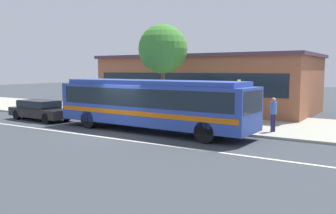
# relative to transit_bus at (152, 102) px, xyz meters

# --- Properties ---
(ground_plane) EXTENTS (120.00, 120.00, 0.00)m
(ground_plane) POSITION_rel_transit_bus_xyz_m (-1.14, -1.76, -1.59)
(ground_plane) COLOR #343A41
(sidewalk_slab) EXTENTS (60.00, 8.00, 0.12)m
(sidewalk_slab) POSITION_rel_transit_bus_xyz_m (-1.14, 5.35, -1.53)
(sidewalk_slab) COLOR #9D9E8F
(sidewalk_slab) RESTS_ON ground_plane
(lane_stripe_center) EXTENTS (56.00, 0.16, 0.01)m
(lane_stripe_center) POSITION_rel_transit_bus_xyz_m (-1.14, -2.56, -1.59)
(lane_stripe_center) COLOR silver
(lane_stripe_center) RESTS_ON ground_plane
(transit_bus) EXTENTS (11.30, 2.95, 2.73)m
(transit_bus) POSITION_rel_transit_bus_xyz_m (0.00, 0.00, 0.00)
(transit_bus) COLOR #2B45A0
(transit_bus) RESTS_ON ground_plane
(sedan_behind_bus) EXTENTS (4.85, 2.02, 1.29)m
(sedan_behind_bus) POSITION_rel_transit_bus_xyz_m (-8.70, -0.19, -0.86)
(sedan_behind_bus) COLOR black
(sedan_behind_bus) RESTS_ON ground_plane
(pedestrian_waiting_near_sign) EXTENTS (0.45, 0.45, 1.75)m
(pedestrian_waiting_near_sign) POSITION_rel_transit_bus_xyz_m (5.64, 2.70, -0.45)
(pedestrian_waiting_near_sign) COLOR #26224F
(pedestrian_waiting_near_sign) RESTS_ON sidewalk_slab
(pedestrian_walking_along_curb) EXTENTS (0.43, 0.43, 1.65)m
(pedestrian_walking_along_curb) POSITION_rel_transit_bus_xyz_m (3.18, 3.44, -0.51)
(pedestrian_walking_along_curb) COLOR navy
(pedestrian_walking_along_curb) RESTS_ON sidewalk_slab
(bus_stop_sign) EXTENTS (0.08, 0.44, 2.65)m
(bus_stop_sign) POSITION_rel_transit_bus_xyz_m (4.16, 1.67, 0.22)
(bus_stop_sign) COLOR gray
(bus_stop_sign) RESTS_ON sidewalk_slab
(street_tree_near_stop) EXTENTS (3.06, 3.06, 5.96)m
(street_tree_near_stop) POSITION_rel_transit_bus_xyz_m (-1.59, 3.51, 2.94)
(street_tree_near_stop) COLOR brown
(street_tree_near_stop) RESTS_ON sidewalk_slab
(station_building) EXTENTS (16.50, 8.67, 4.39)m
(station_building) POSITION_rel_transit_bus_xyz_m (-2.01, 10.85, 0.62)
(station_building) COLOR #95583C
(station_building) RESTS_ON ground_plane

